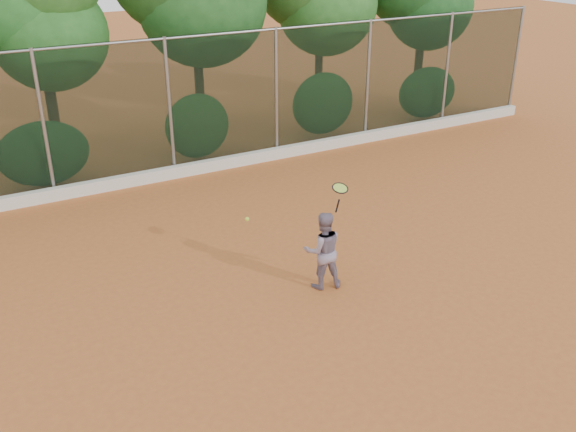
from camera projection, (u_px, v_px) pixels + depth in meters
ground at (316, 303)px, 11.07m from camera, size 80.00×80.00×0.00m
concrete_curb at (177, 172)px, 16.40m from camera, size 24.00×0.20×0.30m
tennis_player at (323, 250)px, 11.28m from camera, size 0.83×0.72×1.44m
chainlink_fence at (169, 105)px, 15.82m from camera, size 24.09×0.09×3.50m
tennis_racket at (340, 190)px, 10.76m from camera, size 0.30×0.30×0.55m
tennis_ball_in_flight at (247, 219)px, 10.58m from camera, size 0.07×0.07×0.07m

